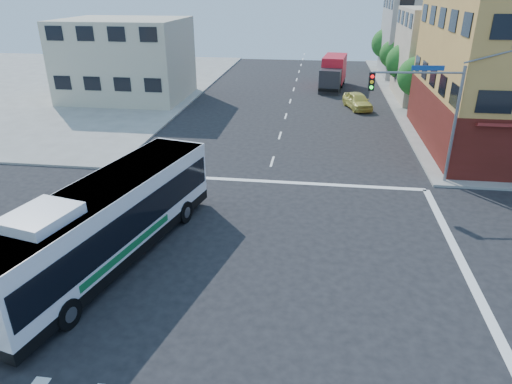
# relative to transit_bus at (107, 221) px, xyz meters

# --- Properties ---
(ground) EXTENTS (120.00, 120.00, 0.00)m
(ground) POSITION_rel_transit_bus_xyz_m (5.71, 0.13, -1.90)
(ground) COLOR black
(ground) RESTS_ON ground
(sidewalk_nw) EXTENTS (50.00, 50.00, 0.15)m
(sidewalk_nw) POSITION_rel_transit_bus_xyz_m (-29.29, 35.13, -1.82)
(sidewalk_nw) COLOR gray
(sidewalk_nw) RESTS_ON ground
(building_east_near) EXTENTS (12.06, 10.06, 9.00)m
(building_east_near) POSITION_rel_transit_bus_xyz_m (22.69, 34.11, 2.61)
(building_east_near) COLOR beige
(building_east_near) RESTS_ON ground
(building_east_far) EXTENTS (12.06, 10.06, 10.00)m
(building_east_far) POSITION_rel_transit_bus_xyz_m (22.68, 48.10, 3.11)
(building_east_far) COLOR #969691
(building_east_far) RESTS_ON ground
(building_west) EXTENTS (12.06, 10.06, 8.00)m
(building_west) POSITION_rel_transit_bus_xyz_m (-11.31, 30.11, 2.11)
(building_west) COLOR #BCB69C
(building_west) RESTS_ON ground
(signal_mast_ne) EXTENTS (7.91, 1.13, 8.07)m
(signal_mast_ne) POSITION_rel_transit_bus_xyz_m (14.78, 10.74, 3.08)
(signal_mast_ne) COLOR gray
(signal_mast_ne) RESTS_ON ground
(street_tree_a) EXTENTS (3.60, 3.60, 5.53)m
(street_tree_a) POSITION_rel_transit_bus_xyz_m (17.61, 28.05, 1.69)
(street_tree_a) COLOR #3D2216
(street_tree_a) RESTS_ON ground
(street_tree_b) EXTENTS (3.80, 3.80, 5.79)m
(street_tree_b) POSITION_rel_transit_bus_xyz_m (17.61, 36.05, 1.85)
(street_tree_b) COLOR #3D2216
(street_tree_b) RESTS_ON ground
(street_tree_c) EXTENTS (3.40, 3.40, 5.29)m
(street_tree_c) POSITION_rel_transit_bus_xyz_m (17.61, 44.05, 1.56)
(street_tree_c) COLOR #3D2216
(street_tree_c) RESTS_ON ground
(street_tree_d) EXTENTS (4.00, 4.00, 6.03)m
(street_tree_d) POSITION_rel_transit_bus_xyz_m (17.61, 52.05, 1.98)
(street_tree_d) COLOR #3D2216
(street_tree_d) RESTS_ON ground
(transit_bus) EXTENTS (5.65, 13.42, 3.89)m
(transit_bus) POSITION_rel_transit_bus_xyz_m (0.00, 0.00, 0.00)
(transit_bus) COLOR black
(transit_bus) RESTS_ON ground
(box_truck) EXTENTS (3.26, 8.14, 3.56)m
(box_truck) POSITION_rel_transit_bus_xyz_m (10.13, 38.47, -0.17)
(box_truck) COLOR #26262B
(box_truck) RESTS_ON ground
(parked_car) EXTENTS (3.06, 4.91, 1.56)m
(parked_car) POSITION_rel_transit_bus_xyz_m (12.38, 28.87, -1.12)
(parked_car) COLOR #D4C956
(parked_car) RESTS_ON ground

